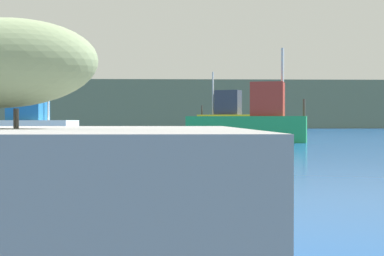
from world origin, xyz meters
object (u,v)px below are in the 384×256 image
Objects in this scene: fishing_boat_green at (252,122)px; fishing_boat_yellow at (231,118)px; mooring_buoy at (261,143)px; fishing_boat_white at (17,121)px.

fishing_boat_green is 18.50m from fishing_boat_yellow.
fishing_boat_yellow reaches higher than fishing_boat_green.
fishing_boat_yellow is at bearing 85.91° from mooring_buoy.
mooring_buoy is at bearing -45.36° from fishing_boat_white.
fishing_boat_green is 15.16m from fishing_boat_white.
fishing_boat_green is 8.26m from mooring_buoy.
mooring_buoy is at bearing -81.50° from fishing_boat_green.
fishing_boat_white reaches higher than mooring_buoy.
fishing_boat_yellow reaches higher than mooring_buoy.
fishing_boat_green reaches higher than mooring_buoy.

